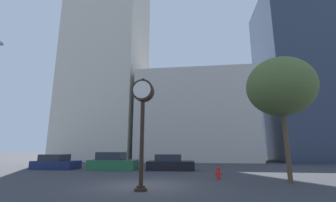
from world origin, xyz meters
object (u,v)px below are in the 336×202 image
(car_navy, at_px, (56,163))
(fire_hydrant_near, at_px, (218,173))
(bare_tree, at_px, (280,87))
(street_clock, at_px, (143,108))
(car_green, at_px, (113,162))
(car_black, at_px, (170,163))

(car_navy, bearing_deg, fire_hydrant_near, -18.59)
(car_navy, bearing_deg, bare_tree, -18.04)
(street_clock, xyz_separation_m, bare_tree, (7.03, 2.91, 1.53))
(fire_hydrant_near, bearing_deg, bare_tree, -18.18)
(street_clock, xyz_separation_m, car_green, (-4.76, 9.14, -2.93))
(fire_hydrant_near, bearing_deg, car_black, 122.51)
(car_black, bearing_deg, car_navy, 177.96)
(car_navy, height_order, fire_hydrant_near, car_navy)
(street_clock, height_order, bare_tree, bare_tree)
(fire_hydrant_near, relative_size, bare_tree, 0.11)
(car_black, height_order, fire_hydrant_near, car_black)
(car_green, xyz_separation_m, bare_tree, (11.79, -6.23, 4.46))
(car_navy, bearing_deg, car_black, 3.61)
(car_green, distance_m, car_black, 4.87)
(street_clock, height_order, car_black, street_clock)
(street_clock, relative_size, car_green, 1.26)
(car_green, xyz_separation_m, fire_hydrant_near, (8.31, -5.09, -0.24))
(street_clock, height_order, car_navy, street_clock)
(car_green, bearing_deg, car_navy, 178.84)
(street_clock, relative_size, bare_tree, 0.74)
(car_black, height_order, bare_tree, bare_tree)
(car_green, relative_size, car_black, 0.99)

